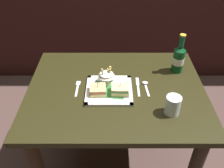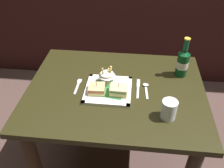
% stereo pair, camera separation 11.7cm
% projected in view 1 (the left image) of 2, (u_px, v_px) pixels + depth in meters
% --- Properties ---
extents(ground_plane, '(6.00, 6.00, 0.00)m').
position_uv_depth(ground_plane, '(115.00, 165.00, 1.84)').
color(ground_plane, '#4E3833').
extents(dining_table, '(1.00, 0.78, 0.74)m').
position_uv_depth(dining_table, '(115.00, 107.00, 1.48)').
color(dining_table, black).
rests_on(dining_table, ground_plane).
extents(square_plate, '(0.25, 0.25, 0.02)m').
position_uv_depth(square_plate, '(108.00, 90.00, 1.36)').
color(square_plate, white).
rests_on(square_plate, dining_table).
extents(sandwich_half_left, '(0.09, 0.09, 0.07)m').
position_uv_depth(sandwich_half_left, '(97.00, 90.00, 1.32)').
color(sandwich_half_left, tan).
rests_on(sandwich_half_left, square_plate).
extents(sandwich_half_right, '(0.09, 0.08, 0.07)m').
position_uv_depth(sandwich_half_right, '(119.00, 90.00, 1.32)').
color(sandwich_half_right, '#D5B182').
rests_on(sandwich_half_right, square_plate).
extents(fries_cup, '(0.10, 0.10, 0.10)m').
position_uv_depth(fries_cup, '(106.00, 76.00, 1.39)').
color(fries_cup, white).
rests_on(fries_cup, square_plate).
extents(beer_bottle, '(0.07, 0.07, 0.25)m').
position_uv_depth(beer_bottle, '(178.00, 58.00, 1.47)').
color(beer_bottle, '#0C411C').
rests_on(beer_bottle, dining_table).
extents(water_glass, '(0.08, 0.08, 0.10)m').
position_uv_depth(water_glass, '(172.00, 106.00, 1.21)').
color(water_glass, silver).
rests_on(water_glass, dining_table).
extents(fork, '(0.02, 0.14, 0.00)m').
position_uv_depth(fork, '(77.00, 88.00, 1.39)').
color(fork, silver).
rests_on(fork, dining_table).
extents(knife, '(0.02, 0.17, 0.00)m').
position_uv_depth(knife, '(137.00, 86.00, 1.40)').
color(knife, silver).
rests_on(knife, dining_table).
extents(spoon, '(0.03, 0.13, 0.01)m').
position_uv_depth(spoon, '(145.00, 85.00, 1.40)').
color(spoon, silver).
rests_on(spoon, dining_table).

